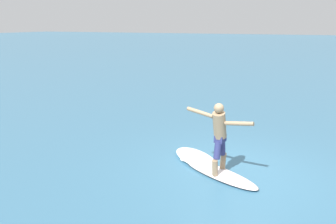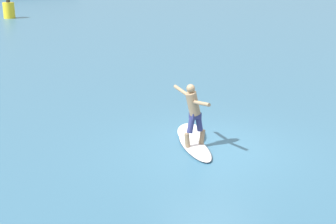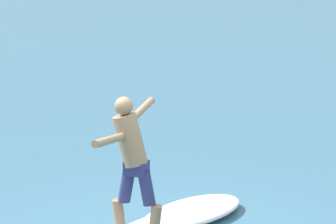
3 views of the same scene
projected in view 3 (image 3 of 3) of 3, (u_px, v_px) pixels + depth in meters
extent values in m
ellipsoid|color=white|center=(192.00, 208.00, 10.30)|extent=(0.42, 0.41, 0.07)
cylinder|color=#8B7053|center=(119.00, 214.00, 9.51)|extent=(0.19, 0.15, 0.38)
cylinder|color=navy|center=(127.00, 185.00, 9.37)|extent=(0.24, 0.18, 0.42)
cylinder|color=#8B7053|center=(155.00, 220.00, 9.35)|extent=(0.19, 0.15, 0.38)
cylinder|color=navy|center=(147.00, 188.00, 9.28)|extent=(0.24, 0.18, 0.42)
cube|color=navy|center=(136.00, 168.00, 9.26)|extent=(0.29, 0.24, 0.16)
cylinder|color=#8B7053|center=(130.00, 140.00, 9.20)|extent=(0.46, 0.34, 0.65)
sphere|color=#8B7053|center=(124.00, 106.00, 9.12)|extent=(0.22, 0.22, 0.22)
cylinder|color=#8B7053|center=(109.00, 140.00, 8.77)|extent=(0.22, 0.65, 0.20)
cylinder|color=#8B7053|center=(141.00, 110.00, 9.56)|extent=(0.20, 0.65, 0.19)
ellipsoid|color=white|center=(192.00, 212.00, 10.05)|extent=(1.49, 1.64, 0.19)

